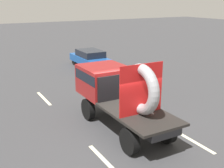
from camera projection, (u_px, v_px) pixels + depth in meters
The scene contains 7 objects.
ground_plane at pixel (129, 131), 12.02m from camera, with size 120.00×120.00×0.00m, color #38383A.
flatbed_truck at pixel (114, 89), 12.40m from camera, with size 2.02×5.69×3.14m.
distant_sedan at pixel (90, 58), 23.15m from camera, with size 1.86×4.33×1.41m.
lane_dash_left_near at pixel (103, 159), 9.95m from camera, with size 2.08×0.16×0.01m, color beige.
lane_dash_left_far at pixel (44, 98), 15.98m from camera, with size 2.45×0.16×0.01m, color beige.
lane_dash_right_near at pixel (186, 137), 11.49m from camera, with size 2.97×0.16×0.01m, color beige.
lane_dash_right_far at pixel (98, 86), 18.23m from camera, with size 2.41×0.16×0.01m, color beige.
Camera 1 is at (-6.00, -9.17, 5.40)m, focal length 45.30 mm.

